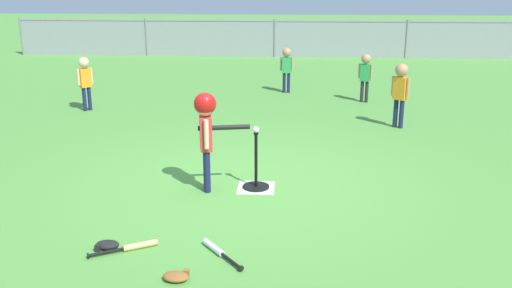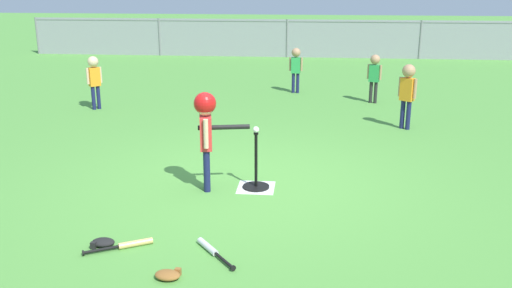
# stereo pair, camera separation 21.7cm
# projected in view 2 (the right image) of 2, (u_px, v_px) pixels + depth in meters

# --- Properties ---
(ground_plane) EXTENTS (60.00, 60.00, 0.00)m
(ground_plane) POSITION_uv_depth(u_px,v_px,m) (248.00, 184.00, 6.83)
(ground_plane) COLOR #51933D
(home_plate) EXTENTS (0.44, 0.44, 0.01)m
(home_plate) POSITION_uv_depth(u_px,v_px,m) (256.00, 187.00, 6.71)
(home_plate) COLOR white
(home_plate) RESTS_ON ground_plane
(batting_tee) EXTENTS (0.32, 0.32, 0.69)m
(batting_tee) POSITION_uv_depth(u_px,v_px,m) (256.00, 179.00, 6.68)
(batting_tee) COLOR black
(batting_tee) RESTS_ON ground_plane
(baseball_on_tee) EXTENTS (0.07, 0.07, 0.07)m
(baseball_on_tee) POSITION_uv_depth(u_px,v_px,m) (256.00, 130.00, 6.50)
(baseball_on_tee) COLOR white
(baseball_on_tee) RESTS_ON batting_tee
(batter_child) EXTENTS (0.63, 0.33, 1.18)m
(batter_child) POSITION_uv_depth(u_px,v_px,m) (206.00, 121.00, 6.41)
(batter_child) COLOR #191E4C
(batter_child) RESTS_ON ground_plane
(fielder_near_left) EXTENTS (0.27, 0.23, 1.07)m
(fielder_near_left) POSITION_uv_depth(u_px,v_px,m) (408.00, 88.00, 9.07)
(fielder_near_left) COLOR #191E4C
(fielder_near_left) RESTS_ON ground_plane
(fielder_deep_right) EXTENTS (0.23, 0.22, 1.00)m
(fielder_deep_right) POSITION_uv_depth(u_px,v_px,m) (94.00, 75.00, 10.44)
(fielder_deep_right) COLOR #191E4C
(fielder_deep_right) RESTS_ON ground_plane
(fielder_near_right) EXTENTS (0.27, 0.19, 0.96)m
(fielder_near_right) POSITION_uv_depth(u_px,v_px,m) (374.00, 72.00, 10.96)
(fielder_near_right) COLOR #262626
(fielder_near_right) RESTS_ON ground_plane
(fielder_deep_left) EXTENTS (0.29, 0.19, 0.97)m
(fielder_deep_left) POSITION_uv_depth(u_px,v_px,m) (296.00, 64.00, 11.91)
(fielder_deep_left) COLOR #191E4C
(fielder_deep_left) RESTS_ON ground_plane
(spare_bat_silver) EXTENTS (0.43, 0.53, 0.06)m
(spare_bat_silver) POSITION_uv_depth(u_px,v_px,m) (211.00, 250.00, 5.14)
(spare_bat_silver) COLOR silver
(spare_bat_silver) RESTS_ON ground_plane
(spare_bat_wood) EXTENTS (0.59, 0.36, 0.06)m
(spare_bat_wood) POSITION_uv_depth(u_px,v_px,m) (128.00, 245.00, 5.23)
(spare_bat_wood) COLOR #DBB266
(spare_bat_wood) RESTS_ON ground_plane
(glove_by_plate) EXTENTS (0.24, 0.19, 0.07)m
(glove_by_plate) POSITION_uv_depth(u_px,v_px,m) (168.00, 275.00, 4.70)
(glove_by_plate) COLOR brown
(glove_by_plate) RESTS_ON ground_plane
(glove_near_bats) EXTENTS (0.23, 0.17, 0.07)m
(glove_near_bats) POSITION_uv_depth(u_px,v_px,m) (103.00, 242.00, 5.27)
(glove_near_bats) COLOR black
(glove_near_bats) RESTS_ON ground_plane
(outfield_fence) EXTENTS (16.06, 0.06, 1.15)m
(outfield_fence) POSITION_uv_depth(u_px,v_px,m) (287.00, 37.00, 17.11)
(outfield_fence) COLOR slate
(outfield_fence) RESTS_ON ground_plane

